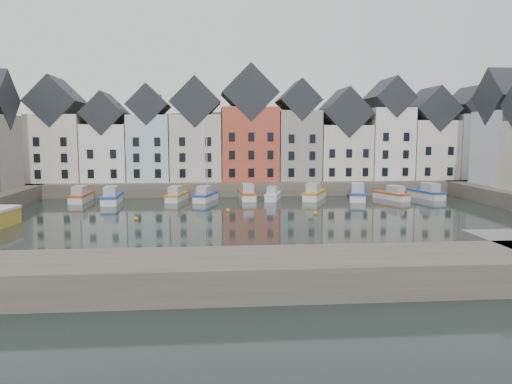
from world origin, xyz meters
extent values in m
plane|color=black|center=(0.00, 0.00, 0.00)|extent=(260.00, 260.00, 0.00)
cube|color=#51493E|center=(0.00, 30.00, 1.00)|extent=(90.00, 16.00, 2.00)
cube|color=#51493E|center=(-10.00, -22.00, 1.00)|extent=(50.00, 6.00, 2.00)
ellipsoid|color=#263319|center=(0.00, 56.00, -18.00)|extent=(153.60, 70.40, 64.00)
sphere|color=#1C3015|center=(-13.94, 50.93, 8.70)|extent=(5.77, 5.77, 5.77)
sphere|color=#1C3015|center=(24.86, 60.75, 8.12)|extent=(5.27, 5.27, 5.27)
sphere|color=#1C3015|center=(31.82, 54.20, 7.88)|extent=(5.07, 5.07, 5.07)
sphere|color=#1C3015|center=(14.28, 55.19, 7.82)|extent=(5.01, 5.01, 5.01)
sphere|color=#1C3015|center=(-37.67, 56.61, 6.57)|extent=(3.94, 3.94, 3.94)
sphere|color=#1C3015|center=(28.33, 60.25, 8.05)|extent=(5.21, 5.21, 5.21)
sphere|color=#1C3015|center=(1.99, 58.64, 8.32)|extent=(5.45, 5.45, 5.45)
sphere|color=#1C3015|center=(37.80, 48.31, 7.21)|extent=(4.49, 4.49, 4.49)
cube|color=#EFE0C8|center=(-29.17, 28.00, 7.04)|extent=(7.67, 8.00, 10.07)
cube|color=black|center=(-29.17, 28.00, 13.97)|extent=(7.67, 8.16, 7.67)
cube|color=white|center=(-21.90, 28.00, 6.30)|extent=(6.56, 8.00, 8.61)
cube|color=black|center=(-21.90, 28.00, 12.23)|extent=(6.56, 8.16, 6.56)
cube|color=silver|center=(-15.37, 28.00, 7.01)|extent=(6.20, 8.00, 10.02)
cube|color=black|center=(-15.37, 28.00, 13.55)|extent=(6.20, 8.16, 6.20)
cube|color=beige|center=(-8.27, 28.00, 7.04)|extent=(7.70, 8.00, 10.08)
cube|color=black|center=(-8.27, 28.00, 13.98)|extent=(7.70, 8.16, 7.70)
cube|color=#C24D37|center=(0.07, 28.00, 7.64)|extent=(8.69, 8.00, 11.28)
cube|color=black|center=(0.07, 28.00, 15.43)|extent=(8.69, 8.16, 8.69)
cube|color=gray|center=(7.78, 28.00, 7.39)|extent=(6.43, 8.00, 10.78)
cube|color=black|center=(7.78, 28.00, 14.37)|extent=(6.43, 8.16, 6.43)
cube|color=beige|center=(15.08, 28.00, 6.28)|extent=(7.88, 8.00, 8.56)
cube|color=black|center=(15.08, 28.00, 12.51)|extent=(7.88, 8.16, 7.88)
cube|color=white|center=(22.42, 28.00, 7.64)|extent=(6.50, 8.00, 11.27)
cube|color=black|center=(22.42, 28.00, 14.88)|extent=(6.50, 8.16, 6.50)
cube|color=#EFE0C8|center=(29.43, 28.00, 6.66)|extent=(7.23, 8.00, 9.32)
cube|color=black|center=(29.43, 28.00, 13.11)|extent=(7.23, 8.16, 7.23)
cube|color=white|center=(36.28, 28.00, 7.16)|extent=(6.18, 8.00, 10.32)
cube|color=black|center=(36.28, 28.00, 13.85)|extent=(6.18, 8.16, 6.18)
cube|color=silver|center=(36.00, 16.26, 7.19)|extent=(7.47, 8.00, 10.38)
cube|color=black|center=(36.00, 16.26, 14.36)|extent=(7.62, 8.00, 8.00)
sphere|color=#BF8B16|center=(-4.00, 8.00, 0.15)|extent=(0.50, 0.50, 0.50)
sphere|color=#BF8B16|center=(6.00, 5.00, 0.15)|extent=(0.50, 0.50, 0.50)
sphere|color=#BF8B16|center=(-14.00, 3.00, 0.15)|extent=(0.50, 0.50, 0.50)
cube|color=silver|center=(-23.74, 18.88, 0.36)|extent=(1.97, 6.27, 1.15)
cube|color=#C6451C|center=(-23.74, 18.88, 0.99)|extent=(2.07, 6.40, 0.26)
cube|color=#A8AEB0|center=(-23.75, 17.94, 1.61)|extent=(1.50, 2.52, 1.25)
cube|color=silver|center=(-19.18, 16.75, 0.38)|extent=(2.20, 6.65, 1.21)
cube|color=#204596|center=(-19.18, 16.75, 1.04)|extent=(2.31, 6.79, 0.27)
cube|color=#A8AEB0|center=(-19.15, 15.76, 1.70)|extent=(1.63, 2.69, 1.32)
cube|color=silver|center=(-10.70, 18.71, 0.34)|extent=(2.98, 6.11, 1.08)
cube|color=#BF8B16|center=(-10.70, 18.71, 0.93)|extent=(3.10, 6.24, 0.24)
cube|color=#A8AEB0|center=(-10.89, 17.85, 1.52)|extent=(1.84, 2.59, 1.17)
cube|color=silver|center=(-6.71, 18.10, 0.35)|extent=(3.51, 6.26, 1.10)
cube|color=#204596|center=(-6.71, 18.10, 0.95)|extent=(3.64, 6.40, 0.25)
cube|color=#A8AEB0|center=(-6.98, 17.24, 1.55)|extent=(2.05, 2.71, 1.20)
cylinder|color=silver|center=(-6.53, 18.67, 6.00)|extent=(0.14, 0.14, 10.99)
cube|color=silver|center=(-0.92, 19.25, 0.38)|extent=(2.15, 6.50, 1.18)
cube|color=#C6451C|center=(-0.92, 19.25, 1.02)|extent=(2.27, 6.63, 0.27)
cube|color=#A8AEB0|center=(-0.89, 18.28, 1.66)|extent=(1.59, 2.62, 1.29)
cube|color=silver|center=(2.69, 18.53, 0.32)|extent=(2.91, 5.68, 1.00)
cube|color=silver|center=(2.69, 18.53, 0.86)|extent=(3.02, 5.81, 0.23)
cube|color=#A8AEB0|center=(2.50, 17.73, 1.41)|extent=(1.76, 2.42, 1.09)
cube|color=silver|center=(8.70, 18.58, 0.39)|extent=(4.56, 6.89, 1.22)
cube|color=#BF8B16|center=(8.70, 18.58, 1.05)|extent=(4.72, 7.06, 0.28)
cube|color=#A8AEB0|center=(8.29, 17.67, 1.72)|extent=(2.51, 3.07, 1.33)
cube|color=silver|center=(14.52, 17.31, 0.40)|extent=(3.72, 7.10, 1.25)
cube|color=#204596|center=(14.52, 17.31, 1.08)|extent=(3.87, 7.26, 0.28)
cube|color=#A8AEB0|center=(14.25, 16.32, 1.76)|extent=(2.23, 3.04, 1.36)
cube|color=silver|center=(19.38, 17.25, 0.34)|extent=(3.84, 6.02, 1.06)
cube|color=#C6451C|center=(19.38, 17.25, 0.92)|extent=(3.97, 6.16, 0.24)
cube|color=#A8AEB0|center=(19.71, 16.45, 1.50)|extent=(2.14, 2.66, 1.16)
cube|color=silver|center=(24.86, 18.07, 0.37)|extent=(3.30, 6.65, 1.17)
cube|color=#204596|center=(24.86, 18.07, 1.01)|extent=(3.43, 6.80, 0.27)
cube|color=#A8AEB0|center=(25.07, 17.14, 1.65)|extent=(2.02, 2.82, 1.28)
camera|label=1|loc=(-5.82, -50.77, 9.23)|focal=35.00mm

